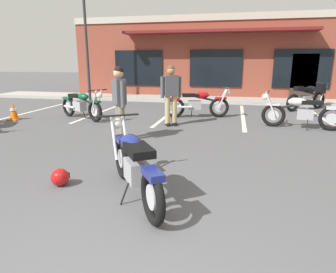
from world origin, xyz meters
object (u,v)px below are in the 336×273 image
at_px(motorcycle_foreground_classic, 134,164).
at_px(traffic_cone, 14,112).
at_px(motorcycle_cream_vintage, 301,112).
at_px(person_in_black_shirt, 119,99).
at_px(motorcycle_silver_naked, 81,105).
at_px(parking_lot_lamp_post, 84,27).
at_px(person_in_shorts_foreground, 171,92).
at_px(helmet_on_pavement, 60,177).
at_px(motorcycle_red_sportbike, 198,103).
at_px(motorcycle_blue_standard, 309,96).

distance_m(motorcycle_foreground_classic, traffic_cone, 6.93).
height_order(motorcycle_cream_vintage, person_in_black_shirt, person_in_black_shirt).
xyz_separation_m(motorcycle_foreground_classic, person_in_black_shirt, (-1.27, 2.72, 0.49)).
xyz_separation_m(motorcycle_silver_naked, motorcycle_cream_vintage, (6.44, 0.07, 0.00)).
xyz_separation_m(motorcycle_silver_naked, person_in_black_shirt, (2.15, -2.15, 0.49)).
height_order(motorcycle_silver_naked, motorcycle_cream_vintage, same).
xyz_separation_m(person_in_black_shirt, parking_lot_lamp_post, (-3.99, 6.20, 2.25)).
distance_m(person_in_black_shirt, parking_lot_lamp_post, 7.71).
height_order(person_in_black_shirt, person_in_shorts_foreground, same).
relative_size(person_in_shorts_foreground, parking_lot_lamp_post, 0.34).
bearing_deg(helmet_on_pavement, person_in_black_shirt, 91.88).
height_order(motorcycle_silver_naked, person_in_black_shirt, person_in_black_shirt).
bearing_deg(motorcycle_foreground_classic, parking_lot_lamp_post, 120.51).
relative_size(person_in_black_shirt, helmet_on_pavement, 6.44).
bearing_deg(helmet_on_pavement, motorcycle_cream_vintage, 49.06).
xyz_separation_m(motorcycle_red_sportbike, person_in_black_shirt, (-1.38, -3.25, 0.49)).
bearing_deg(traffic_cone, motorcycle_blue_standard, 23.66).
height_order(motorcycle_foreground_classic, helmet_on_pavement, motorcycle_foreground_classic).
bearing_deg(helmet_on_pavement, traffic_cone, 135.21).
distance_m(motorcycle_red_sportbike, person_in_black_shirt, 3.56).
bearing_deg(motorcycle_blue_standard, traffic_cone, -156.34).
relative_size(motorcycle_red_sportbike, parking_lot_lamp_post, 0.42).
height_order(motorcycle_cream_vintage, parking_lot_lamp_post, parking_lot_lamp_post).
xyz_separation_m(motorcycle_foreground_classic, helmet_on_pavement, (-1.18, 0.10, -0.33)).
bearing_deg(motorcycle_red_sportbike, parking_lot_lamp_post, 151.17).
xyz_separation_m(motorcycle_silver_naked, traffic_cone, (-2.01, -0.56, -0.20)).
distance_m(person_in_black_shirt, person_in_shorts_foreground, 2.01).
bearing_deg(motorcycle_silver_naked, person_in_black_shirt, -45.11).
height_order(motorcycle_blue_standard, parking_lot_lamp_post, parking_lot_lamp_post).
distance_m(traffic_cone, parking_lot_lamp_post, 5.47).
relative_size(motorcycle_foreground_classic, parking_lot_lamp_post, 0.37).
bearing_deg(traffic_cone, motorcycle_foreground_classic, -38.46).
distance_m(person_in_black_shirt, traffic_cone, 4.51).
bearing_deg(motorcycle_silver_naked, motorcycle_red_sportbike, 17.25).
relative_size(motorcycle_blue_standard, helmet_on_pavement, 6.66).
height_order(motorcycle_red_sportbike, motorcycle_silver_naked, same).
bearing_deg(motorcycle_foreground_classic, motorcycle_blue_standard, 64.80).
distance_m(motorcycle_cream_vintage, person_in_black_shirt, 4.86).
xyz_separation_m(person_in_shorts_foreground, helmet_on_pavement, (-0.70, -4.47, -0.82)).
xyz_separation_m(motorcycle_foreground_classic, traffic_cone, (-5.43, 4.31, -0.20)).
bearing_deg(motorcycle_red_sportbike, motorcycle_foreground_classic, -91.04).
xyz_separation_m(motorcycle_foreground_classic, person_in_shorts_foreground, (-0.48, 4.56, 0.49)).
bearing_deg(motorcycle_foreground_classic, traffic_cone, 141.54).
bearing_deg(person_in_shorts_foreground, person_in_black_shirt, -113.14).
distance_m(motorcycle_red_sportbike, motorcycle_cream_vintage, 3.09).
distance_m(motorcycle_foreground_classic, parking_lot_lamp_post, 10.71).
relative_size(person_in_black_shirt, person_in_shorts_foreground, 1.00).
relative_size(motorcycle_silver_naked, person_in_black_shirt, 1.15).
distance_m(motorcycle_foreground_classic, helmet_on_pavement, 1.23).
height_order(motorcycle_foreground_classic, motorcycle_silver_naked, same).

